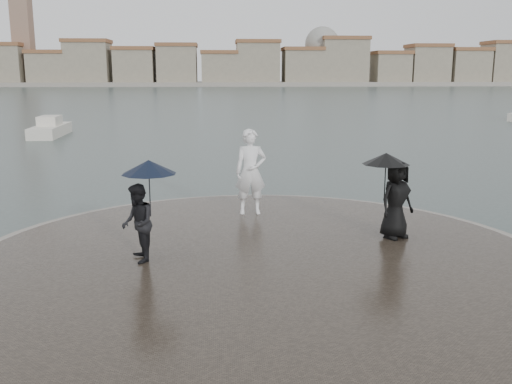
{
  "coord_description": "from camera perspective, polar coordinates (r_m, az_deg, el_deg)",
  "views": [
    {
      "loc": [
        -0.85,
        -7.68,
        4.09
      ],
      "look_at": [
        0.0,
        4.8,
        1.45
      ],
      "focal_mm": 40.0,
      "sensor_mm": 36.0,
      "label": 1
    }
  ],
  "objects": [
    {
      "name": "ground",
      "position": [
        8.74,
        2.22,
        -16.0
      ],
      "size": [
        400.0,
        400.0,
        0.0
      ],
      "primitive_type": "plane",
      "color": "#2B3835",
      "rests_on": "ground"
    },
    {
      "name": "quay_tip",
      "position": [
        11.87,
        0.43,
        -7.31
      ],
      "size": [
        11.9,
        11.9,
        0.36
      ],
      "primitive_type": "cylinder",
      "color": "#2D261E",
      "rests_on": "ground"
    },
    {
      "name": "boats",
      "position": [
        43.61,
        6.77,
        6.97
      ],
      "size": [
        41.21,
        14.9,
        1.5
      ],
      "color": "silver",
      "rests_on": "ground"
    },
    {
      "name": "visitor_right",
      "position": [
        13.26,
        13.6,
        0.27
      ],
      "size": [
        1.31,
        1.09,
        1.95
      ],
      "color": "black",
      "rests_on": "quay_tip"
    },
    {
      "name": "far_skyline",
      "position": [
        168.48,
        -5.87,
        12.39
      ],
      "size": [
        260.0,
        20.0,
        37.0
      ],
      "color": "gray",
      "rests_on": "ground"
    },
    {
      "name": "visitor_left",
      "position": [
        11.5,
        -11.42,
        -1.34
      ],
      "size": [
        1.18,
        1.09,
        2.04
      ],
      "color": "black",
      "rests_on": "quay_tip"
    },
    {
      "name": "kerb_ring",
      "position": [
        11.88,
        0.43,
        -7.4
      ],
      "size": [
        12.5,
        12.5,
        0.32
      ],
      "primitive_type": "cylinder",
      "color": "gray",
      "rests_on": "ground"
    },
    {
      "name": "statue",
      "position": [
        15.11,
        -0.54,
        2.03
      ],
      "size": [
        0.84,
        0.57,
        2.27
      ],
      "primitive_type": "imported",
      "rotation": [
        0.0,
        0.0,
        0.03
      ],
      "color": "white",
      "rests_on": "quay_tip"
    }
  ]
}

